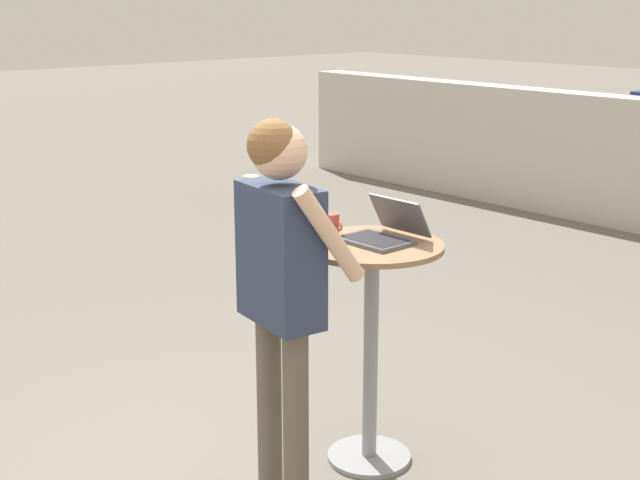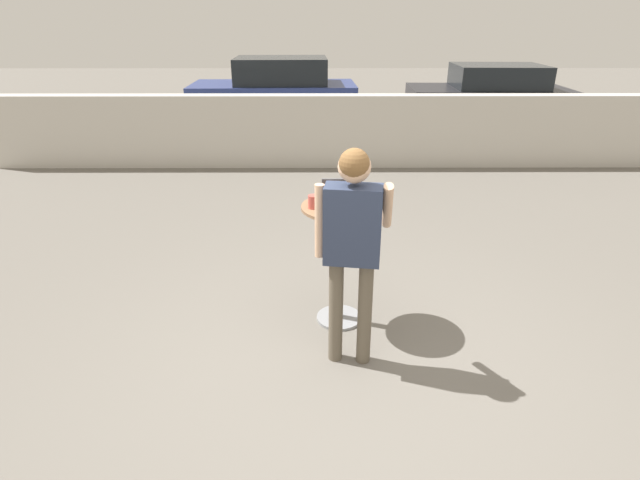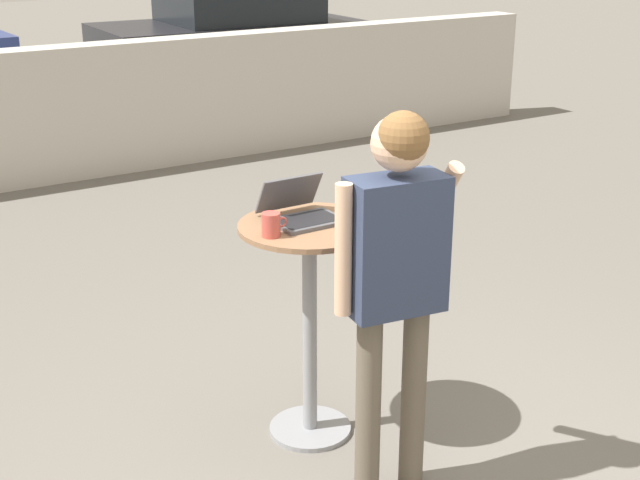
{
  "view_description": "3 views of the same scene",
  "coord_description": "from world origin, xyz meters",
  "px_view_note": "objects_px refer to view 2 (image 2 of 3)",
  "views": [
    {
      "loc": [
        2.78,
        -2.0,
        2.17
      ],
      "look_at": [
        -0.03,
        0.46,
        1.16
      ],
      "focal_mm": 50.0,
      "sensor_mm": 36.0,
      "label": 1
    },
    {
      "loc": [
        -0.21,
        -3.08,
        2.51
      ],
      "look_at": [
        -0.19,
        0.37,
        0.96
      ],
      "focal_mm": 28.0,
      "sensor_mm": 36.0,
      "label": 2
    },
    {
      "loc": [
        -2.03,
        -2.51,
        2.43
      ],
      "look_at": [
        -0.09,
        0.55,
        1.1
      ],
      "focal_mm": 50.0,
      "sensor_mm": 36.0,
      "label": 3
    }
  ],
  "objects_px": {
    "parked_car_near_street": "(276,92)",
    "parked_car_further_down": "(490,94)",
    "coffee_mug": "(313,202)",
    "cafe_table": "(340,246)",
    "laptop": "(341,198)",
    "standing_person": "(352,233)"
  },
  "relations": [
    {
      "from": "coffee_mug",
      "to": "parked_car_further_down",
      "type": "height_order",
      "value": "parked_car_further_down"
    },
    {
      "from": "coffee_mug",
      "to": "laptop",
      "type": "bearing_deg",
      "value": 28.43
    },
    {
      "from": "parked_car_further_down",
      "to": "laptop",
      "type": "bearing_deg",
      "value": -114.88
    },
    {
      "from": "cafe_table",
      "to": "parked_car_further_down",
      "type": "bearing_deg",
      "value": 65.3
    },
    {
      "from": "laptop",
      "to": "cafe_table",
      "type": "bearing_deg",
      "value": -89.62
    },
    {
      "from": "parked_car_further_down",
      "to": "coffee_mug",
      "type": "bearing_deg",
      "value": -115.77
    },
    {
      "from": "laptop",
      "to": "parked_car_further_down",
      "type": "bearing_deg",
      "value": 65.12
    },
    {
      "from": "cafe_table",
      "to": "coffee_mug",
      "type": "height_order",
      "value": "coffee_mug"
    },
    {
      "from": "coffee_mug",
      "to": "standing_person",
      "type": "distance_m",
      "value": 0.6
    },
    {
      "from": "standing_person",
      "to": "parked_car_near_street",
      "type": "height_order",
      "value": "standing_person"
    },
    {
      "from": "coffee_mug",
      "to": "standing_person",
      "type": "height_order",
      "value": "standing_person"
    },
    {
      "from": "coffee_mug",
      "to": "standing_person",
      "type": "relative_size",
      "value": 0.07
    },
    {
      "from": "laptop",
      "to": "parked_car_near_street",
      "type": "height_order",
      "value": "parked_car_near_street"
    },
    {
      "from": "cafe_table",
      "to": "laptop",
      "type": "xyz_separation_m",
      "value": [
        -0.0,
        0.07,
        0.41
      ]
    },
    {
      "from": "parked_car_near_street",
      "to": "parked_car_further_down",
      "type": "xyz_separation_m",
      "value": [
        5.3,
        0.12,
        -0.08
      ]
    },
    {
      "from": "laptop",
      "to": "coffee_mug",
      "type": "height_order",
      "value": "laptop"
    },
    {
      "from": "laptop",
      "to": "standing_person",
      "type": "height_order",
      "value": "standing_person"
    },
    {
      "from": "cafe_table",
      "to": "parked_car_further_down",
      "type": "height_order",
      "value": "parked_car_further_down"
    },
    {
      "from": "coffee_mug",
      "to": "standing_person",
      "type": "xyz_separation_m",
      "value": [
        0.28,
        -0.53,
        -0.05
      ]
    },
    {
      "from": "cafe_table",
      "to": "laptop",
      "type": "height_order",
      "value": "laptop"
    },
    {
      "from": "cafe_table",
      "to": "standing_person",
      "type": "xyz_separation_m",
      "value": [
        0.05,
        -0.58,
        0.37
      ]
    },
    {
      "from": "coffee_mug",
      "to": "parked_car_further_down",
      "type": "distance_m",
      "value": 9.94
    }
  ]
}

